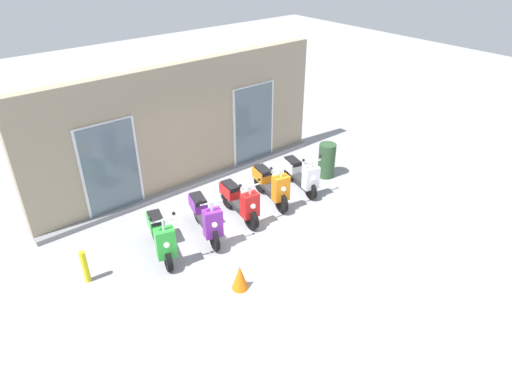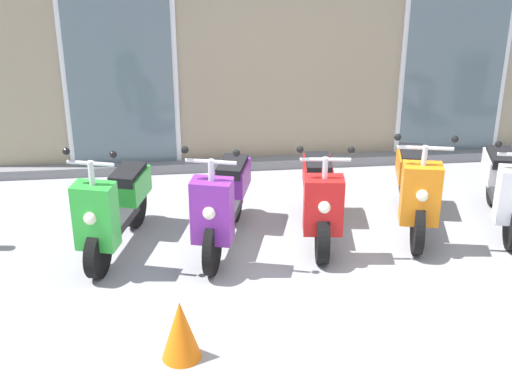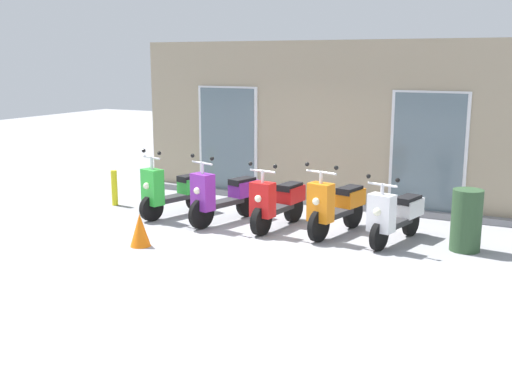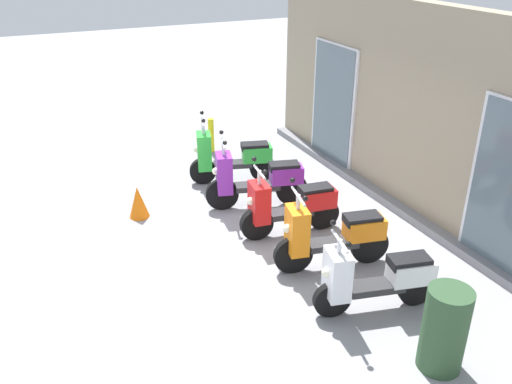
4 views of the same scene
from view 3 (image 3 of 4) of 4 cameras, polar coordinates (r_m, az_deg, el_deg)
ground_plane at (r=10.12m, az=-0.04°, el=-4.36°), size 40.00×40.00×0.00m
storefront_facade at (r=12.50m, az=6.17°, el=5.95°), size 8.07×0.50×3.21m
scooter_green at (r=11.63m, az=-7.57°, el=0.12°), size 0.73×1.52×1.28m
scooter_purple at (r=11.04m, az=-2.95°, el=-0.28°), size 0.74×1.65×1.27m
scooter_red at (r=10.68m, az=1.97°, el=-0.94°), size 0.56×1.55×1.20m
scooter_orange at (r=10.36m, az=7.29°, el=-1.23°), size 0.69×1.59×1.25m
scooter_white at (r=10.07m, az=12.60°, el=-2.02°), size 0.68×1.50×1.15m
trash_bin at (r=9.96m, az=18.61°, el=-2.46°), size 0.45×0.45×0.95m
traffic_cone at (r=9.88m, az=-10.51°, el=-3.42°), size 0.32×0.32×0.52m
curb_bollard at (r=12.72m, az=-12.76°, el=0.37°), size 0.12×0.12×0.70m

